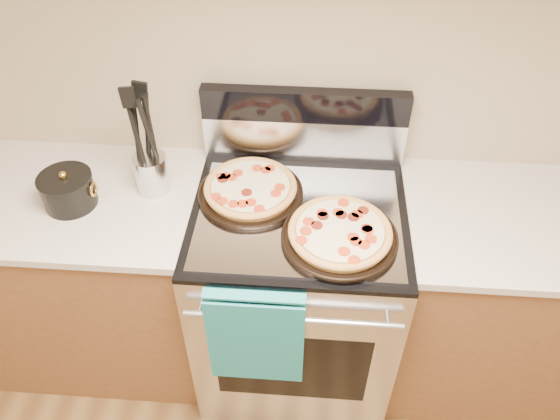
# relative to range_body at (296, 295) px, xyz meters

# --- Properties ---
(wall_back) EXTENTS (4.00, 0.00, 4.00)m
(wall_back) POSITION_rel_range_body_xyz_m (0.00, 0.35, 0.90)
(wall_back) COLOR tan
(wall_back) RESTS_ON ground
(range_body) EXTENTS (0.76, 0.68, 0.90)m
(range_body) POSITION_rel_range_body_xyz_m (0.00, 0.00, 0.00)
(range_body) COLOR #B7B7BC
(range_body) RESTS_ON ground
(oven_window) EXTENTS (0.56, 0.01, 0.40)m
(oven_window) POSITION_rel_range_body_xyz_m (0.00, -0.34, 0.00)
(oven_window) COLOR black
(oven_window) RESTS_ON range_body
(cooktop) EXTENTS (0.76, 0.68, 0.02)m
(cooktop) POSITION_rel_range_body_xyz_m (0.00, 0.00, 0.46)
(cooktop) COLOR black
(cooktop) RESTS_ON range_body
(backsplash_lower) EXTENTS (0.76, 0.06, 0.18)m
(backsplash_lower) POSITION_rel_range_body_xyz_m (0.00, 0.31, 0.56)
(backsplash_lower) COLOR silver
(backsplash_lower) RESTS_ON cooktop
(backsplash_upper) EXTENTS (0.76, 0.06, 0.12)m
(backsplash_upper) POSITION_rel_range_body_xyz_m (0.00, 0.31, 0.71)
(backsplash_upper) COLOR black
(backsplash_upper) RESTS_ON backsplash_lower
(oven_handle) EXTENTS (0.70, 0.03, 0.03)m
(oven_handle) POSITION_rel_range_body_xyz_m (0.00, -0.38, 0.35)
(oven_handle) COLOR silver
(oven_handle) RESTS_ON range_body
(dish_towel) EXTENTS (0.32, 0.05, 0.42)m
(dish_towel) POSITION_rel_range_body_xyz_m (-0.12, -0.38, 0.25)
(dish_towel) COLOR teal
(dish_towel) RESTS_ON oven_handle
(foil_sheet) EXTENTS (0.70, 0.55, 0.01)m
(foil_sheet) POSITION_rel_range_body_xyz_m (0.00, -0.03, 0.47)
(foil_sheet) COLOR gray
(foil_sheet) RESTS_ON cooktop
(cabinet_left) EXTENTS (1.00, 0.62, 0.88)m
(cabinet_left) POSITION_rel_range_body_xyz_m (-0.88, 0.03, -0.01)
(cabinet_left) COLOR brown
(cabinet_left) RESTS_ON ground
(countertop_left) EXTENTS (1.02, 0.64, 0.03)m
(countertop_left) POSITION_rel_range_body_xyz_m (-0.88, 0.03, 0.45)
(countertop_left) COLOR beige
(countertop_left) RESTS_ON cabinet_left
(cabinet_right) EXTENTS (1.00, 0.62, 0.88)m
(cabinet_right) POSITION_rel_range_body_xyz_m (0.88, 0.03, -0.01)
(cabinet_right) COLOR brown
(cabinet_right) RESTS_ON ground
(countertop_right) EXTENTS (1.02, 0.64, 0.03)m
(countertop_right) POSITION_rel_range_body_xyz_m (0.88, 0.03, 0.45)
(countertop_right) COLOR beige
(countertop_right) RESTS_ON cabinet_right
(pepperoni_pizza_back) EXTENTS (0.45, 0.45, 0.05)m
(pepperoni_pizza_back) POSITION_rel_range_body_xyz_m (-0.18, 0.07, 0.50)
(pepperoni_pizza_back) COLOR #B57737
(pepperoni_pizza_back) RESTS_ON foil_sheet
(pepperoni_pizza_front) EXTENTS (0.40, 0.40, 0.05)m
(pepperoni_pizza_front) POSITION_rel_range_body_xyz_m (0.14, -0.13, 0.50)
(pepperoni_pizza_front) COLOR #B57737
(pepperoni_pizza_front) RESTS_ON foil_sheet
(utensil_crock) EXTENTS (0.15, 0.15, 0.15)m
(utensil_crock) POSITION_rel_range_body_xyz_m (-0.54, 0.09, 0.54)
(utensil_crock) COLOR silver
(utensil_crock) RESTS_ON countertop_left
(saucepan) EXTENTS (0.19, 0.19, 0.11)m
(saucepan) POSITION_rel_range_body_xyz_m (-0.82, -0.01, 0.52)
(saucepan) COLOR black
(saucepan) RESTS_ON countertop_left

